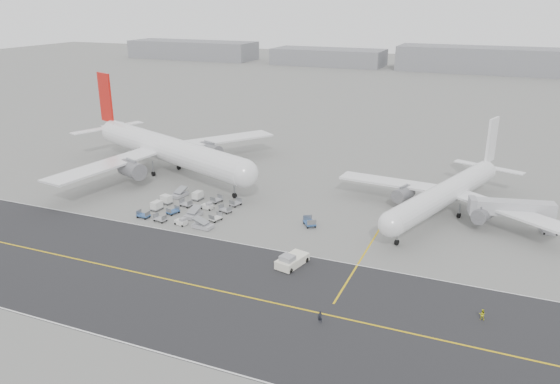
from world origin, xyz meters
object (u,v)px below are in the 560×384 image
at_px(airliner_a, 166,148).
at_px(ground_crew_b, 482,314).
at_px(jet_bridge, 513,209).
at_px(airliner_b, 447,192).
at_px(pushback_tug, 292,261).
at_px(ground_crew_a, 320,317).

relative_size(airliner_a, ground_crew_b, 38.67).
height_order(airliner_a, jet_bridge, airliner_a).
distance_m(airliner_a, airliner_b, 66.12).
relative_size(airliner_b, ground_crew_b, 29.18).
bearing_deg(jet_bridge, ground_crew_b, -108.14).
xyz_separation_m(pushback_tug, ground_crew_a, (9.46, -13.64, -0.03)).
height_order(airliner_b, jet_bridge, airliner_b).
distance_m(airliner_b, pushback_tug, 38.03).
xyz_separation_m(airliner_a, ground_crew_b, (75.19, -38.36, -5.49)).
bearing_deg(jet_bridge, airliner_a, 163.16).
xyz_separation_m(jet_bridge, ground_crew_b, (-2.91, -33.30, -3.37)).
height_order(airliner_b, pushback_tug, airliner_b).
height_order(pushback_tug, ground_crew_b, pushback_tug).
xyz_separation_m(ground_crew_a, ground_crew_b, (19.65, 9.05, -0.10)).
relative_size(airliner_a, ground_crew_a, 34.10).
bearing_deg(pushback_tug, ground_crew_b, 4.33).
xyz_separation_m(pushback_tug, jet_bridge, (32.02, 28.72, 3.24)).
bearing_deg(ground_crew_a, airliner_a, 146.66).
distance_m(airliner_b, ground_crew_b, 38.03).
bearing_deg(airliner_b, airliner_a, -162.70).
bearing_deg(airliner_b, jet_bridge, 2.89).
distance_m(ground_crew_a, ground_crew_b, 21.64).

